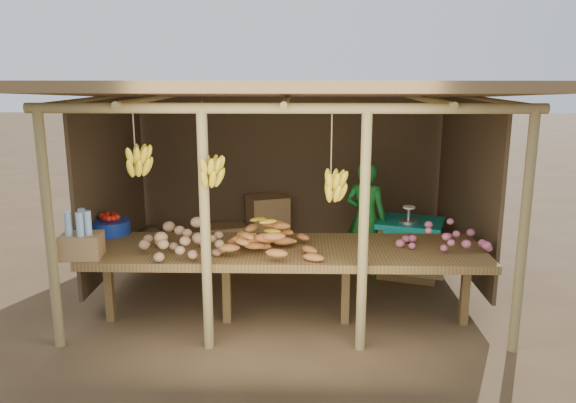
{
  "coord_description": "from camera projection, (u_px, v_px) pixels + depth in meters",
  "views": [
    {
      "loc": [
        0.14,
        -6.27,
        2.49
      ],
      "look_at": [
        0.0,
        0.0,
        1.05
      ],
      "focal_mm": 35.0,
      "sensor_mm": 36.0,
      "label": 1
    }
  ],
  "objects": [
    {
      "name": "ground",
      "position": [
        288.0,
        287.0,
        6.67
      ],
      "size": [
        60.0,
        60.0,
        0.0
      ],
      "primitive_type": "plane",
      "color": "brown",
      "rests_on": "ground"
    },
    {
      "name": "stall_structure",
      "position": [
        282.0,
        126.0,
        6.2
      ],
      "size": [
        4.7,
        3.5,
        2.43
      ],
      "color": "#96824D",
      "rests_on": "ground"
    },
    {
      "name": "counter",
      "position": [
        286.0,
        253.0,
        5.58
      ],
      "size": [
        3.9,
        1.05,
        0.8
      ],
      "color": "brown",
      "rests_on": "ground"
    },
    {
      "name": "potato_heap",
      "position": [
        186.0,
        235.0,
        5.34
      ],
      "size": [
        1.12,
        0.85,
        0.37
      ],
      "primitive_type": null,
      "rotation": [
        0.0,
        0.0,
        -0.28
      ],
      "color": "#99714F",
      "rests_on": "counter"
    },
    {
      "name": "sweet_potato_heap",
      "position": [
        265.0,
        236.0,
        5.34
      ],
      "size": [
        1.09,
        0.81,
        0.36
      ],
      "primitive_type": null,
      "rotation": [
        0.0,
        0.0,
        0.26
      ],
      "color": "#A8602B",
      "rests_on": "counter"
    },
    {
      "name": "onion_heap",
      "position": [
        443.0,
        230.0,
        5.51
      ],
      "size": [
        0.98,
        0.77,
        0.36
      ],
      "primitive_type": null,
      "rotation": [
        0.0,
        0.0,
        -0.34
      ],
      "color": "#C15D79",
      "rests_on": "counter"
    },
    {
      "name": "banana_pile",
      "position": [
        263.0,
        229.0,
        5.59
      ],
      "size": [
        0.68,
        0.56,
        0.35
      ],
      "primitive_type": null,
      "rotation": [
        0.0,
        0.0,
        -0.43
      ],
      "color": "yellow",
      "rests_on": "counter"
    },
    {
      "name": "tomato_basin",
      "position": [
        110.0,
        226.0,
        6.02
      ],
      "size": [
        0.42,
        0.42,
        0.22
      ],
      "rotation": [
        0.0,
        0.0,
        0.25
      ],
      "color": "navy",
      "rests_on": "counter"
    },
    {
      "name": "bottle_box",
      "position": [
        81.0,
        239.0,
        5.23
      ],
      "size": [
        0.39,
        0.32,
        0.46
      ],
      "color": "olive",
      "rests_on": "counter"
    },
    {
      "name": "vendor",
      "position": [
        366.0,
        219.0,
        6.97
      ],
      "size": [
        0.62,
        0.53,
        1.44
      ],
      "primitive_type": "imported",
      "rotation": [
        0.0,
        0.0,
        2.72
      ],
      "color": "#176B23",
      "rests_on": "ground"
    },
    {
      "name": "tarp_crate",
      "position": [
        410.0,
        246.0,
        6.99
      ],
      "size": [
        0.95,
        0.89,
        0.93
      ],
      "color": "brown",
      "rests_on": "ground"
    },
    {
      "name": "carton_stack",
      "position": [
        254.0,
        230.0,
        7.77
      ],
      "size": [
        1.19,
        0.56,
        0.82
      ],
      "color": "olive",
      "rests_on": "ground"
    },
    {
      "name": "burlap_sacks",
      "position": [
        165.0,
        242.0,
        7.63
      ],
      "size": [
        0.79,
        0.41,
        0.56
      ],
      "color": "#483621",
      "rests_on": "ground"
    }
  ]
}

